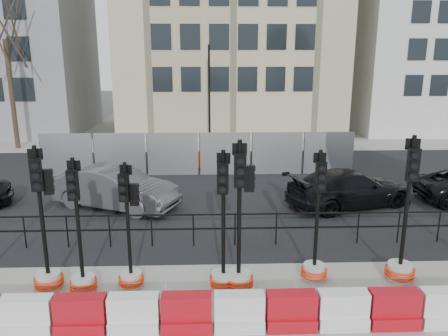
{
  "coord_description": "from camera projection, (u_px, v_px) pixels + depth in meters",
  "views": [
    {
      "loc": [
        0.48,
        -10.55,
        5.39
      ],
      "look_at": [
        0.94,
        3.0,
        1.89
      ],
      "focal_mm": 35.0,
      "sensor_mm": 36.0,
      "label": 1
    }
  ],
  "objects": [
    {
      "name": "lamp_post_far",
      "position": [
        209.0,
        94.0,
        25.24
      ],
      "size": [
        0.12,
        0.56,
        6.0
      ],
      "color": "black",
      "rests_on": "ground"
    },
    {
      "name": "road",
      "position": [
        198.0,
        187.0,
        18.31
      ],
      "size": [
        40.0,
        14.0,
        0.03
      ],
      "primitive_type": "cube",
      "color": "black",
      "rests_on": "ground"
    },
    {
      "name": "building_grey",
      "position": [
        2.0,
        32.0,
        30.59
      ],
      "size": [
        11.0,
        9.06,
        14.0
      ],
      "color": "gray",
      "rests_on": "ground"
    },
    {
      "name": "barrier_row",
      "position": [
        187.0,
        314.0,
        8.74
      ],
      "size": [
        13.6,
        0.5,
        0.8
      ],
      "color": "red",
      "rests_on": "ground"
    },
    {
      "name": "sidewalk_far",
      "position": [
        202.0,
        145.0,
        27.02
      ],
      "size": [
        40.0,
        4.0,
        0.02
      ],
      "primitive_type": "cube",
      "color": "gray",
      "rests_on": "ground"
    },
    {
      "name": "traffic_signal_d",
      "position": [
        130.0,
        259.0,
        10.29
      ],
      "size": [
        0.61,
        0.61,
        3.09
      ],
      "rotation": [
        0.0,
        0.0,
        -0.18
      ],
      "color": "silver",
      "rests_on": "ground"
    },
    {
      "name": "ground",
      "position": [
        192.0,
        266.0,
        11.54
      ],
      "size": [
        120.0,
        120.0,
        0.0
      ],
      "primitive_type": "plane",
      "color": "#51514C",
      "rests_on": "ground"
    },
    {
      "name": "traffic_signal_g",
      "position": [
        315.0,
        254.0,
        10.66
      ],
      "size": [
        0.65,
        0.65,
        3.28
      ],
      "rotation": [
        0.0,
        0.0,
        0.0
      ],
      "color": "silver",
      "rests_on": "ground"
    },
    {
      "name": "tree_bare_far",
      "position": [
        4.0,
        32.0,
        24.51
      ],
      "size": [
        2.0,
        2.0,
        9.0
      ],
      "color": "#473828",
      "rests_on": "ground"
    },
    {
      "name": "kerb_railing",
      "position": [
        193.0,
        224.0,
        12.53
      ],
      "size": [
        18.0,
        0.04,
        1.0
      ],
      "color": "black",
      "rests_on": "ground"
    },
    {
      "name": "traffic_signal_e",
      "position": [
        223.0,
        262.0,
        10.23
      ],
      "size": [
        0.67,
        0.67,
        3.38
      ],
      "rotation": [
        0.0,
        0.0,
        -0.12
      ],
      "color": "silver",
      "rests_on": "ground"
    },
    {
      "name": "heras_fencing",
      "position": [
        189.0,
        157.0,
        20.74
      ],
      "size": [
        14.33,
        1.72,
        2.0
      ],
      "color": "#95979D",
      "rests_on": "ground"
    },
    {
      "name": "car_b",
      "position": [
        115.0,
        188.0,
        15.75
      ],
      "size": [
        4.97,
        5.79,
        1.52
      ],
      "primitive_type": "imported",
      "rotation": [
        0.0,
        0.0,
        1.16
      ],
      "color": "#49494E",
      "rests_on": "ground"
    },
    {
      "name": "sidewalk_near",
      "position": [
        187.0,
        336.0,
        8.63
      ],
      "size": [
        40.0,
        6.0,
        0.02
      ],
      "primitive_type": "cube",
      "color": "gray",
      "rests_on": "ground"
    },
    {
      "name": "traffic_signal_b",
      "position": [
        47.0,
        257.0,
        10.17
      ],
      "size": [
        0.69,
        0.69,
        3.49
      ],
      "rotation": [
        0.0,
        0.0,
        0.26
      ],
      "color": "silver",
      "rests_on": "ground"
    },
    {
      "name": "traffic_signal_h",
      "position": [
        402.0,
        252.0,
        10.6
      ],
      "size": [
        0.72,
        0.72,
        3.64
      ],
      "rotation": [
        0.0,
        0.0,
        -0.19
      ],
      "color": "silver",
      "rests_on": "ground"
    },
    {
      "name": "traffic_signal_f",
      "position": [
        239.0,
        256.0,
        10.16
      ],
      "size": [
        0.71,
        0.71,
        3.61
      ],
      "rotation": [
        0.0,
        0.0,
        0.0
      ],
      "color": "silver",
      "rests_on": "ground"
    },
    {
      "name": "building_cream",
      "position": [
        230.0,
        2.0,
        30.62
      ],
      "size": [
        15.0,
        10.06,
        18.0
      ],
      "color": "beige",
      "rests_on": "ground"
    },
    {
      "name": "car_c",
      "position": [
        349.0,
        188.0,
        15.91
      ],
      "size": [
        4.68,
        5.85,
        1.37
      ],
      "primitive_type": "imported",
      "rotation": [
        0.0,
        0.0,
        1.88
      ],
      "color": "black",
      "rests_on": "ground"
    },
    {
      "name": "building_white",
      "position": [
        438.0,
        18.0,
        31.37
      ],
      "size": [
        12.0,
        9.06,
        16.0
      ],
      "color": "silver",
      "rests_on": "ground"
    },
    {
      "name": "traffic_signal_c",
      "position": [
        82.0,
        266.0,
        10.08
      ],
      "size": [
        0.64,
        0.64,
        3.24
      ],
      "rotation": [
        0.0,
        0.0,
        -0.0
      ],
      "color": "silver",
      "rests_on": "ground"
    }
  ]
}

